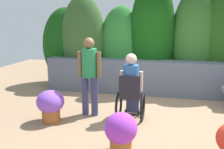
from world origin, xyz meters
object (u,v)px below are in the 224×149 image
at_px(person_in_wheelchair, 131,89).
at_px(flower_pot_purple_near, 51,104).
at_px(flower_pot_red_accent, 121,132).
at_px(person_standing_companion, 89,72).

relative_size(person_in_wheelchair, flower_pot_purple_near, 2.11).
bearing_deg(flower_pot_purple_near, flower_pot_red_accent, -29.10).
bearing_deg(person_standing_companion, flower_pot_red_accent, -39.34).
height_order(flower_pot_purple_near, flower_pot_red_accent, same).
distance_m(person_in_wheelchair, flower_pot_red_accent, 1.40).
bearing_deg(flower_pot_purple_near, person_standing_companion, 39.17).
relative_size(flower_pot_purple_near, flower_pot_red_accent, 1.00).
relative_size(person_standing_companion, flower_pot_red_accent, 2.56).
bearing_deg(person_in_wheelchair, flower_pot_purple_near, -155.30).
height_order(person_standing_companion, flower_pot_red_accent, person_standing_companion).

